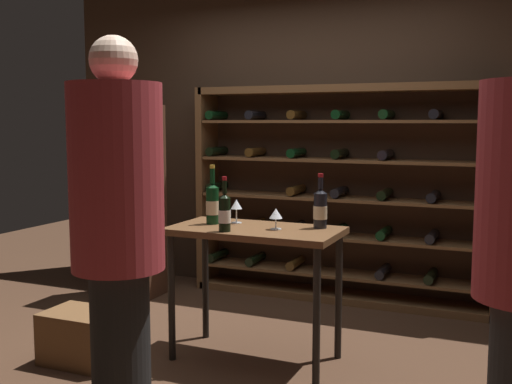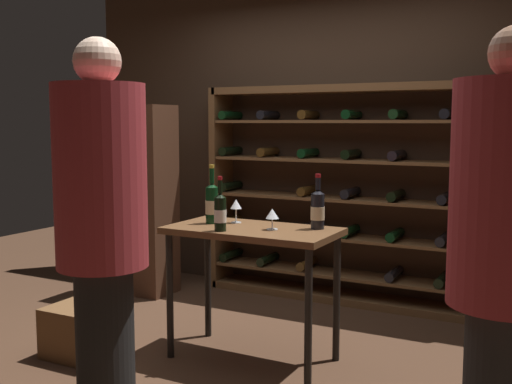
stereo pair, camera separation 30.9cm
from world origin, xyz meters
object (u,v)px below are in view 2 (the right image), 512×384
at_px(person_bystander_red_print, 102,218).
at_px(wine_glass_stemmed_right, 236,205).
at_px(wine_crate, 85,332).
at_px(wine_bottle_red_label, 318,209).
at_px(wine_rack, 349,196).
at_px(wine_bottle_gold_foil, 220,212).
at_px(wine_bottle_black_capsule, 212,203).
at_px(wine_glass_stemmed_center, 272,215).
at_px(display_cabinet, 147,200).
at_px(tasting_table, 253,245).
at_px(person_guest_plum_blouse, 507,248).

height_order(person_bystander_red_print, wine_glass_stemmed_right, person_bystander_red_print).
height_order(wine_crate, wine_bottle_red_label, wine_bottle_red_label).
bearing_deg(wine_glass_stemmed_right, wine_bottle_red_label, 4.06).
xyz_separation_m(wine_rack, person_bystander_red_print, (-0.32, -2.56, 0.15)).
bearing_deg(wine_bottle_red_label, person_bystander_red_print, -115.32).
bearing_deg(wine_bottle_gold_foil, person_bystander_red_print, -96.67).
height_order(wine_bottle_gold_foil, wine_bottle_black_capsule, wine_bottle_black_capsule).
relative_size(wine_rack, wine_glass_stemmed_center, 19.58).
distance_m(display_cabinet, wine_bottle_black_capsule, 1.52).
xyz_separation_m(wine_crate, wine_glass_stemmed_right, (0.77, 0.58, 0.79)).
bearing_deg(wine_glass_stemmed_right, wine_bottle_gold_foil, -77.69).
xyz_separation_m(wine_rack, tasting_table, (-0.10, -1.47, -0.16)).
bearing_deg(wine_bottle_black_capsule, person_bystander_red_print, -85.49).
xyz_separation_m(display_cabinet, wine_glass_stemmed_right, (1.35, -0.81, 0.14)).
distance_m(person_bystander_red_print, wine_glass_stemmed_center, 1.15).
bearing_deg(display_cabinet, wine_rack, 18.81).
height_order(tasting_table, wine_crate, tasting_table).
bearing_deg(person_guest_plum_blouse, wine_bottle_black_capsule, -21.12).
relative_size(wine_bottle_gold_foil, wine_bottle_red_label, 0.98).
height_order(tasting_table, wine_bottle_red_label, wine_bottle_red_label).
bearing_deg(wine_glass_stemmed_center, wine_rack, 91.63).
height_order(wine_crate, wine_bottle_gold_foil, wine_bottle_gold_foil).
relative_size(person_guest_plum_blouse, wine_bottle_gold_foil, 5.60).
distance_m(wine_bottle_red_label, wine_glass_stemmed_right, 0.55).
height_order(tasting_table, wine_bottle_black_capsule, wine_bottle_black_capsule).
xyz_separation_m(wine_bottle_black_capsule, wine_glass_stemmed_right, (0.13, 0.09, -0.02)).
distance_m(person_guest_plum_blouse, wine_glass_stemmed_right, 1.96).
relative_size(wine_crate, wine_glass_stemmed_right, 3.14).
xyz_separation_m(wine_crate, display_cabinet, (-0.59, 1.39, 0.65)).
bearing_deg(tasting_table, display_cabinet, 149.16).
distance_m(wine_rack, person_bystander_red_print, 2.59).
height_order(person_guest_plum_blouse, wine_crate, person_guest_plum_blouse).
bearing_deg(display_cabinet, person_bystander_red_print, -56.83).
relative_size(wine_bottle_red_label, wine_bottle_black_capsule, 0.89).
height_order(wine_crate, wine_glass_stemmed_right, wine_glass_stemmed_right).
xyz_separation_m(person_bystander_red_print, wine_glass_stemmed_center, (0.36, 1.08, -0.10)).
relative_size(tasting_table, person_bystander_red_print, 0.56).
bearing_deg(person_bystander_red_print, wine_glass_stemmed_right, -28.11).
height_order(display_cabinet, wine_bottle_red_label, display_cabinet).
height_order(display_cabinet, wine_bottle_gold_foil, display_cabinet).
bearing_deg(person_bystander_red_print, display_cabinet, 6.94).
relative_size(wine_bottle_gold_foil, wine_glass_stemmed_center, 2.55).
height_order(wine_rack, wine_glass_stemmed_center, wine_rack).
bearing_deg(wine_bottle_gold_foil, wine_bottle_black_capsule, 131.80).
xyz_separation_m(person_bystander_red_print, display_cabinet, (-1.31, 2.01, -0.22)).
distance_m(wine_glass_stemmed_right, wine_glass_stemmed_center, 0.34).
bearing_deg(wine_glass_stemmed_center, wine_bottle_black_capsule, 175.86).
distance_m(display_cabinet, wine_bottle_red_label, 2.06).
xyz_separation_m(tasting_table, display_cabinet, (-1.53, 0.91, 0.09)).
bearing_deg(wine_bottle_red_label, wine_crate, -154.64).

